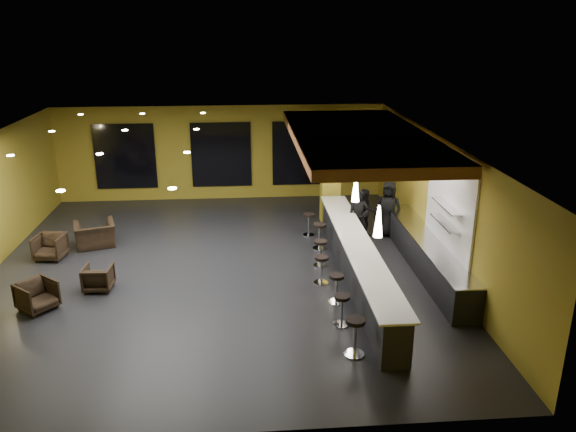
{
  "coord_description": "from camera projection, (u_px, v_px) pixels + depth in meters",
  "views": [
    {
      "loc": [
        0.82,
        -14.04,
        6.37
      ],
      "look_at": [
        2.0,
        0.5,
        1.3
      ],
      "focal_mm": 35.0,
      "sensor_mm": 36.0,
      "label": 1
    }
  ],
  "objects": [
    {
      "name": "bar_stool_3",
      "position": [
        321.0,
        266.0,
        14.28
      ],
      "size": [
        0.38,
        0.38,
        0.74
      ],
      "rotation": [
        0.0,
        0.0,
        -0.07
      ],
      "color": "silver",
      "rests_on": "floor"
    },
    {
      "name": "pendant_2",
      "position": [
        339.0,
        165.0,
        16.64
      ],
      "size": [
        0.2,
        0.2,
        0.7
      ],
      "primitive_type": "cone",
      "color": "white",
      "rests_on": "wood_soffit"
    },
    {
      "name": "pendant_0",
      "position": [
        378.0,
        221.0,
        11.93
      ],
      "size": [
        0.2,
        0.2,
        0.7
      ],
      "primitive_type": "cone",
      "color": "white",
      "rests_on": "wood_soffit"
    },
    {
      "name": "pendant_1",
      "position": [
        356.0,
        188.0,
        14.28
      ],
      "size": [
        0.2,
        0.2,
        0.7
      ],
      "primitive_type": "cone",
      "color": "white",
      "rests_on": "wood_soffit"
    },
    {
      "name": "bar_stool_5",
      "position": [
        320.0,
        233.0,
        16.45
      ],
      "size": [
        0.4,
        0.4,
        0.78
      ],
      "rotation": [
        0.0,
        0.0,
        0.15
      ],
      "color": "silver",
      "rests_on": "floor"
    },
    {
      "name": "bar_stool_6",
      "position": [
        309.0,
        222.0,
        17.51
      ],
      "size": [
        0.36,
        0.36,
        0.71
      ],
      "rotation": [
        0.0,
        0.0,
        0.17
      ],
      "color": "silver",
      "rests_on": "floor"
    },
    {
      "name": "prep_top",
      "position": [
        428.0,
        239.0,
        14.92
      ],
      "size": [
        0.72,
        6.0,
        0.03
      ],
      "primitive_type": "cube",
      "color": "silver",
      "rests_on": "prep_counter"
    },
    {
      "name": "bar_top",
      "position": [
        357.0,
        244.0,
        14.25
      ],
      "size": [
        0.78,
        8.1,
        0.05
      ],
      "primitive_type": "cube",
      "color": "white",
      "rests_on": "bar_counter"
    },
    {
      "name": "column",
      "position": [
        331.0,
        171.0,
        18.34
      ],
      "size": [
        0.6,
        0.6,
        3.5
      ],
      "primitive_type": "cube",
      "color": "#A79325",
      "rests_on": "floor"
    },
    {
      "name": "wall_shelf_upper",
      "position": [
        447.0,
        206.0,
        13.89
      ],
      "size": [
        0.3,
        1.5,
        0.03
      ],
      "primitive_type": "cube",
      "color": "silver",
      "rests_on": "wall_right"
    },
    {
      "name": "window_right",
      "position": [
        302.0,
        153.0,
        20.98
      ],
      "size": [
        2.2,
        0.06,
        2.4
      ],
      "primitive_type": "cube",
      "color": "black",
      "rests_on": "wall_back"
    },
    {
      "name": "window_left",
      "position": [
        125.0,
        156.0,
        20.49
      ],
      "size": [
        2.2,
        0.06,
        2.4
      ],
      "primitive_type": "cube",
      "color": "black",
      "rests_on": "wall_back"
    },
    {
      "name": "prep_counter",
      "position": [
        426.0,
        255.0,
        15.07
      ],
      "size": [
        0.7,
        6.0,
        0.86
      ],
      "primitive_type": "cube",
      "color": "black",
      "rests_on": "floor"
    },
    {
      "name": "tile_backsplash",
      "position": [
        450.0,
        205.0,
        14.1
      ],
      "size": [
        0.06,
        3.2,
        2.4
      ],
      "primitive_type": "cube",
      "color": "white",
      "rests_on": "wall_right"
    },
    {
      "name": "wood_soffit",
      "position": [
        359.0,
        137.0,
        15.39
      ],
      "size": [
        3.6,
        8.0,
        0.28
      ],
      "primitive_type": "cube",
      "color": "brown",
      "rests_on": "ceiling"
    },
    {
      "name": "armchair_c",
      "position": [
        50.0,
        247.0,
        15.81
      ],
      "size": [
        0.87,
        0.89,
        0.72
      ],
      "primitive_type": "imported",
      "rotation": [
        0.0,
        0.0,
        -0.13
      ],
      "color": "black",
      "rests_on": "floor"
    },
    {
      "name": "window_center",
      "position": [
        221.0,
        155.0,
        20.75
      ],
      "size": [
        2.2,
        0.06,
        2.4
      ],
      "primitive_type": "cube",
      "color": "black",
      "rests_on": "wall_back"
    },
    {
      "name": "armchair_a",
      "position": [
        37.0,
        296.0,
        13.01
      ],
      "size": [
        1.08,
        1.08,
        0.71
      ],
      "primitive_type": "imported",
      "rotation": [
        0.0,
        0.0,
        0.87
      ],
      "color": "black",
      "rests_on": "floor"
    },
    {
      "name": "armchair_b",
      "position": [
        98.0,
        278.0,
        14.0
      ],
      "size": [
        0.71,
        0.73,
        0.63
      ],
      "primitive_type": "imported",
      "rotation": [
        0.0,
        0.0,
        3.09
      ],
      "color": "black",
      "rests_on": "floor"
    },
    {
      "name": "ceiling",
      "position": [
        210.0,
        140.0,
        14.08
      ],
      "size": [
        12.0,
        13.0,
        0.1
      ],
      "primitive_type": "cube",
      "color": "black"
    },
    {
      "name": "bar_counter",
      "position": [
        357.0,
        263.0,
        14.42
      ],
      "size": [
        0.6,
        8.0,
        1.0
      ],
      "primitive_type": "cube",
      "color": "black",
      "rests_on": "floor"
    },
    {
      "name": "staff_c",
      "position": [
        388.0,
        209.0,
        17.37
      ],
      "size": [
        1.01,
        0.86,
        1.75
      ],
      "primitive_type": "imported",
      "rotation": [
        0.0,
        0.0,
        -0.43
      ],
      "color": "black",
      "rests_on": "floor"
    },
    {
      "name": "bar_stool_2",
      "position": [
        336.0,
        285.0,
        13.29
      ],
      "size": [
        0.37,
        0.37,
        0.73
      ],
      "rotation": [
        0.0,
        0.0,
        0.27
      ],
      "color": "silver",
      "rests_on": "floor"
    },
    {
      "name": "floor",
      "position": [
        216.0,
        271.0,
        15.27
      ],
      "size": [
        12.0,
        13.0,
        0.1
      ],
      "primitive_type": "cube",
      "color": "black",
      "rests_on": "ground"
    },
    {
      "name": "bar_stool_0",
      "position": [
        355.0,
        332.0,
        11.16
      ],
      "size": [
        0.41,
        0.41,
        0.81
      ],
      "rotation": [
        0.0,
        0.0,
        0.11
      ],
      "color": "silver",
      "rests_on": "floor"
    },
    {
      "name": "wall_right",
      "position": [
        439.0,
        202.0,
        15.13
      ],
      "size": [
        0.1,
        13.0,
        3.5
      ],
      "primitive_type": "cube",
      "color": "olive",
      "rests_on": "floor"
    },
    {
      "name": "bar_stool_1",
      "position": [
        342.0,
        306.0,
        12.3
      ],
      "size": [
        0.37,
        0.37,
        0.72
      ],
      "rotation": [
        0.0,
        0.0,
        -0.29
      ],
      "color": "silver",
      "rests_on": "floor"
    },
    {
      "name": "wall_shelf_lower",
      "position": [
        445.0,
        223.0,
        14.04
      ],
      "size": [
        0.3,
        1.5,
        0.03
      ],
      "primitive_type": "cube",
      "color": "silver",
      "rests_on": "wall_right"
    },
    {
      "name": "staff_a",
      "position": [
        358.0,
        219.0,
        16.56
      ],
      "size": [
        0.66,
        0.46,
        1.73
      ],
      "primitive_type": "imported",
      "rotation": [
        0.0,
        0.0,
        -0.08
      ],
      "color": "black",
      "rests_on": "floor"
    },
    {
      "name": "staff_b",
      "position": [
        365.0,
        213.0,
        17.33
      ],
      "size": [
        0.75,
        0.59,
        1.53
      ],
      "primitive_type": "imported",
      "rotation": [
        0.0,
        0.0,
        0.02
      ],
      "color": "black",
      "rests_on": "floor"
    },
    {
      "name": "wall_back",
      "position": [
        221.0,
        153.0,
        20.84
      ],
      "size": [
        12.0,
        0.1,
        3.5
      ],
      "primitive_type": "cube",
      "color": "olive",
      "rests_on": "floor"
    },
    {
      "name": "wall_front",
      "position": [
        194.0,
        343.0,
        8.51
      ],
      "size": [
        12.0,
        0.1,
        3.5
      ],
      "primitive_type": "cube",
      "color": "olive",
      "rests_on": "floor"
    },
    {
      "name": "bar_stool_4",
      "position": [
        320.0,
        250.0,
        15.29
      ],
      "size": [
        0.38,
        0.38,
        0.74
      ],
      "rotation": [
        0.0,
        0.0,
        0.06
      ],
      "color": "silver",
      "rests_on": "floor"
    },
    {
      "name": "armchair_d",
      "position": [
        95.0,
        234.0,
        16.69
      ],
      "size": [
        1.38,
        1.28,
        0.74
      ],
      "primitive_type": "imported",
      "rotation": [
        0.0,
        0.0,
        3.43
      ],
      "color": "black",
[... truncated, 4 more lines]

